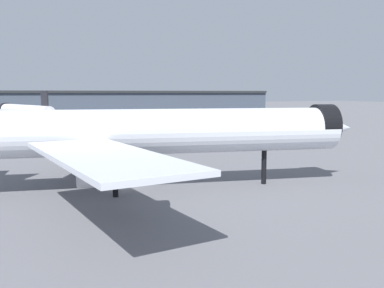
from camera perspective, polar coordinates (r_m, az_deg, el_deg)
The scene contains 4 objects.
ground at distance 54.54m, azimuth -8.99°, elevation -5.83°, with size 900.00×900.00×0.00m, color slate.
airliner_near_gate at distance 51.96m, azimuth -8.08°, elevation 1.47°, with size 59.02×53.18×16.07m.
airliner_far_taxiway at distance 162.12m, azimuth -21.49°, elevation 4.14°, with size 41.57×46.60×12.50m.
terminal_building at distance 230.24m, azimuth -13.24°, elevation 5.40°, with size 192.07×36.79×23.08m.
Camera 1 is at (-13.22, -51.55, 11.92)m, focal length 39.71 mm.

